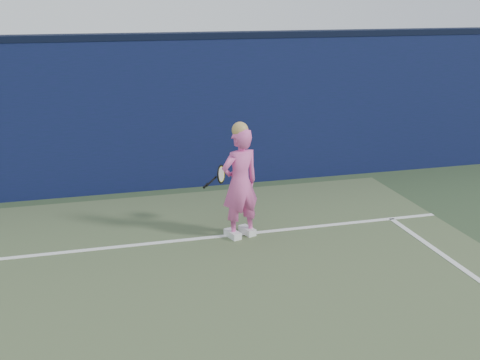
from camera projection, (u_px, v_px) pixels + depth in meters
name	position (u px, v px, depth m)	size (l,w,h in m)	color
backstop_wall	(51.00, 121.00, 9.66)	(24.00, 0.40, 2.50)	#0C1736
wall_cap	(43.00, 38.00, 9.28)	(24.00, 0.42, 0.10)	black
player	(240.00, 183.00, 8.08)	(0.64, 0.52, 1.61)	#E95AAA
racket	(220.00, 175.00, 8.47)	(0.41, 0.37, 0.28)	black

